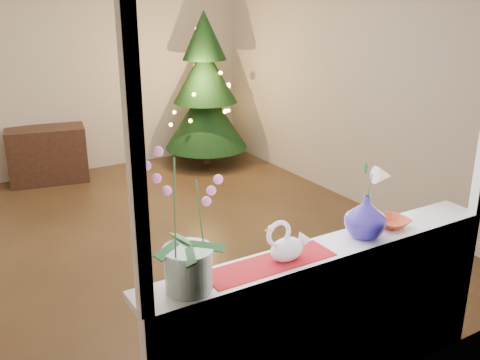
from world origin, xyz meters
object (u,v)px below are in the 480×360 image
object	(u,v)px
swan	(287,241)
amber_dish	(392,223)
blue_vase	(366,213)
xmas_tree	(205,90)
paperweight	(365,235)
side_table	(48,155)
orchid_pot	(187,220)

from	to	relation	value
swan	amber_dish	bearing A→B (deg)	-7.62
blue_vase	xmas_tree	world-z (taller)	xmas_tree
swan	paperweight	world-z (taller)	swan
side_table	amber_dish	bearing A→B (deg)	-66.78
paperweight	side_table	distance (m)	4.76
orchid_pot	amber_dish	size ratio (longest dim) A/B	4.10
paperweight	blue_vase	bearing A→B (deg)	50.47
xmas_tree	side_table	distance (m)	2.14
xmas_tree	side_table	size ratio (longest dim) A/B	2.23
blue_vase	xmas_tree	size ratio (longest dim) A/B	0.14
amber_dish	side_table	bearing A→B (deg)	102.29
blue_vase	xmas_tree	bearing A→B (deg)	73.86
blue_vase	amber_dish	world-z (taller)	blue_vase
paperweight	amber_dish	bearing A→B (deg)	11.95
blue_vase	amber_dish	size ratio (longest dim) A/B	1.65
xmas_tree	amber_dish	bearing A→B (deg)	-103.26
xmas_tree	orchid_pot	bearing A→B (deg)	-118.45
blue_vase	paperweight	world-z (taller)	blue_vase
swan	blue_vase	size ratio (longest dim) A/B	0.91
side_table	swan	bearing A→B (deg)	-76.17
swan	amber_dish	xyz separation A→B (m)	(0.77, 0.02, -0.09)
paperweight	swan	bearing A→B (deg)	176.24
swan	paperweight	bearing A→B (deg)	-13.10
blue_vase	side_table	xyz separation A→B (m)	(-0.77, 4.62, -0.72)
amber_dish	side_table	xyz separation A→B (m)	(-1.00, 4.60, -0.60)
amber_dish	xmas_tree	world-z (taller)	xmas_tree
paperweight	xmas_tree	size ratio (longest dim) A/B	0.03
blue_vase	side_table	bearing A→B (deg)	99.44
blue_vase	xmas_tree	distance (m)	4.45
side_table	blue_vase	bearing A→B (deg)	-69.64
xmas_tree	side_table	bearing A→B (deg)	170.28
blue_vase	amber_dish	xyz separation A→B (m)	(0.23, 0.02, -0.12)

